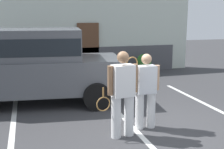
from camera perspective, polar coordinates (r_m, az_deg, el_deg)
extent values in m
plane|color=#38383A|center=(6.31, 8.79, -11.19)|extent=(40.00, 40.00, 0.00)
cube|color=silver|center=(7.18, -18.68, -8.79)|extent=(0.12, 4.40, 0.01)
cube|color=silver|center=(7.48, 1.19, -7.32)|extent=(0.12, 4.40, 0.01)
cube|color=silver|center=(8.56, 17.63, -5.43)|extent=(0.12, 4.40, 0.01)
cube|color=silver|center=(12.33, -4.56, 7.59)|extent=(9.02, 0.30, 3.15)
cube|color=#4C4C51|center=(12.25, -4.29, 2.74)|extent=(7.58, 0.10, 1.10)
cube|color=brown|center=(12.15, -4.65, 5.04)|extent=(0.90, 0.06, 2.10)
cube|color=#4C4F54|center=(8.35, -14.37, -0.01)|extent=(4.79, 2.43, 0.90)
cube|color=#4C4F54|center=(8.26, -16.40, 5.72)|extent=(3.09, 2.09, 0.80)
cube|color=black|center=(8.26, -16.40, 5.58)|extent=(3.03, 2.10, 0.44)
cylinder|color=black|center=(9.38, -4.31, -1.18)|extent=(0.75, 0.34, 0.72)
cylinder|color=black|center=(7.55, -2.94, -4.32)|extent=(0.75, 0.34, 0.72)
cylinder|color=white|center=(6.00, 3.31, -7.97)|extent=(0.20, 0.20, 0.84)
cylinder|color=white|center=(5.88, 0.80, -8.37)|extent=(0.20, 0.20, 0.84)
cube|color=white|center=(5.73, 2.12, -1.23)|extent=(0.46, 0.32, 0.63)
sphere|color=#8C6647|center=(5.64, 2.16, 3.39)|extent=(0.23, 0.23, 0.23)
cylinder|color=#8C6647|center=(5.84, 4.50, -0.73)|extent=(0.11, 0.11, 0.57)
cylinder|color=#8C6647|center=(5.61, -0.35, -1.21)|extent=(0.11, 0.11, 0.57)
torus|color=olive|center=(5.73, -1.71, -5.78)|extent=(0.37, 0.07, 0.37)
cylinder|color=olive|center=(5.66, -1.72, -3.51)|extent=(0.03, 0.03, 0.20)
cylinder|color=white|center=(6.46, 7.63, -6.87)|extent=(0.18, 0.18, 0.79)
cylinder|color=white|center=(6.36, 5.38, -7.11)|extent=(0.18, 0.18, 0.79)
cube|color=silver|center=(6.22, 6.66, -0.96)|extent=(0.41, 0.26, 0.59)
sphere|color=tan|center=(6.14, 6.75, 3.01)|extent=(0.22, 0.22, 0.22)
cylinder|color=tan|center=(6.32, 8.78, -0.60)|extent=(0.10, 0.10, 0.54)
cylinder|color=tan|center=(6.13, 4.48, -0.88)|extent=(0.10, 0.10, 0.54)
torus|color=olive|center=(6.10, 3.93, 2.12)|extent=(0.29, 0.11, 0.29)
cylinder|color=olive|center=(6.14, 3.90, -0.04)|extent=(0.03, 0.03, 0.20)
cylinder|color=gray|center=(12.30, 6.21, 0.73)|extent=(0.41, 0.41, 0.25)
sphere|color=#2D6B28|center=(12.23, 6.25, 2.53)|extent=(0.63, 0.63, 0.63)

